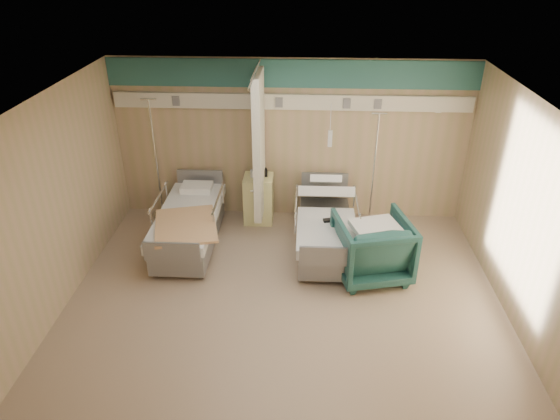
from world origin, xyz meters
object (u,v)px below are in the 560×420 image
object	(u,v)px
bed_right	(325,232)
bed_left	(189,229)
iv_stand_right	(370,204)
iv_stand_left	(160,194)
visitor_armchair	(372,247)
bedside_cabinet	(259,199)

from	to	relation	value
bed_right	bed_left	world-z (taller)	same
iv_stand_right	iv_stand_left	world-z (taller)	iv_stand_left
iv_stand_right	visitor_armchair	bearing A→B (deg)	-95.65
bed_left	bedside_cabinet	xyz separation A→B (m)	(1.05, 0.90, 0.11)
bed_right	bedside_cabinet	world-z (taller)	bedside_cabinet
bed_right	visitor_armchair	world-z (taller)	visitor_armchair
bed_right	visitor_armchair	bearing A→B (deg)	-45.30
iv_stand_left	visitor_armchair	bearing A→B (deg)	-24.34
bed_right	iv_stand_right	world-z (taller)	iv_stand_right
visitor_armchair	iv_stand_right	bearing A→B (deg)	-108.56
bed_right	iv_stand_right	bearing A→B (deg)	45.49
visitor_armchair	iv_stand_left	xyz separation A→B (m)	(-3.56, 1.61, -0.03)
bed_right	visitor_armchair	xyz separation A→B (m)	(0.65, -0.66, 0.16)
bed_left	iv_stand_right	size ratio (longest dim) A/B	1.06
bed_left	visitor_armchair	xyz separation A→B (m)	(2.85, -0.66, 0.16)
bedside_cabinet	bed_right	bearing A→B (deg)	-38.05
bedside_cabinet	iv_stand_right	world-z (taller)	iv_stand_right
bed_right	bed_left	size ratio (longest dim) A/B	1.00
visitor_armchair	iv_stand_right	size ratio (longest dim) A/B	0.51
bedside_cabinet	visitor_armchair	size ratio (longest dim) A/B	0.81
bed_right	iv_stand_left	size ratio (longest dim) A/B	0.99
bedside_cabinet	iv_stand_right	bearing A→B (deg)	-2.70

